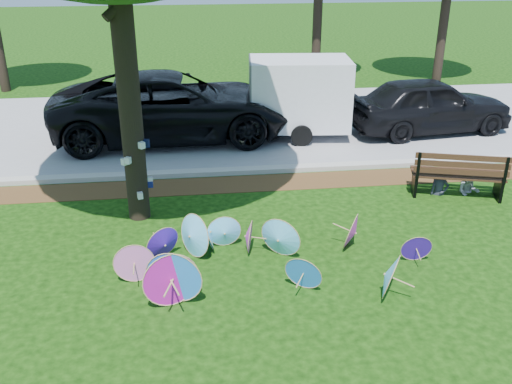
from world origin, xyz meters
TOP-DOWN VIEW (x-y plane):
  - ground at (0.00, 0.00)m, footprint 90.00×90.00m
  - mulch_strip at (0.00, 4.50)m, footprint 90.00×1.00m
  - curb at (0.00, 5.20)m, footprint 90.00×0.30m
  - street at (0.00, 9.35)m, footprint 90.00×8.00m
  - parasol_pile at (-0.01, 0.59)m, footprint 5.59×2.66m
  - black_van at (-1.13, 8.16)m, footprint 6.93×3.39m
  - dark_pickup at (6.39, 7.84)m, footprint 5.01×2.49m
  - cargo_trailer at (2.48, 7.91)m, footprint 2.94×2.01m
  - park_bench at (5.21, 3.33)m, footprint 2.18×1.32m
  - person_left at (4.86, 3.38)m, footprint 0.45×0.32m
  - person_right at (5.56, 3.38)m, footprint 0.60×0.53m

SIDE VIEW (x-z plane):
  - ground at x=0.00m, z-range 0.00..0.00m
  - mulch_strip at x=0.00m, z-range 0.00..0.01m
  - street at x=0.00m, z-range 0.00..0.01m
  - curb at x=0.00m, z-range 0.00..0.12m
  - parasol_pile at x=-0.01m, z-range -0.08..0.86m
  - person_right at x=5.56m, z-range 0.00..1.03m
  - park_bench at x=5.21m, z-range 0.00..1.07m
  - person_left at x=4.86m, z-range 0.00..1.17m
  - dark_pickup at x=6.39m, z-range 0.00..1.64m
  - black_van at x=-1.13m, z-range 0.00..1.89m
  - cargo_trailer at x=2.48m, z-range 0.00..2.55m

